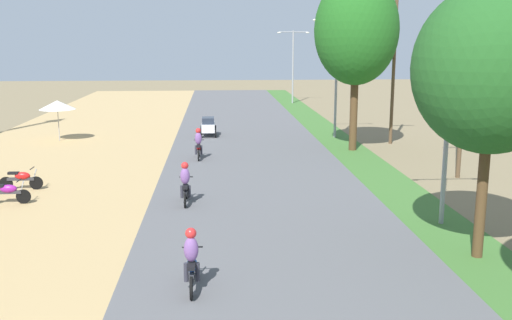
{
  "coord_description": "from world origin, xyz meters",
  "views": [
    {
      "loc": [
        -1.89,
        -3.48,
        6.25
      ],
      "look_at": [
        -0.34,
        18.92,
        1.62
      ],
      "focal_mm": 40.94,
      "sensor_mm": 36.0,
      "label": 1
    }
  ],
  "objects_px": {
    "streetlamp_far": "(293,61)",
    "streetlamp_near": "(450,93)",
    "parked_motorbike_third": "(21,178)",
    "motorbike_ahead_third": "(199,144)",
    "car_hatchback_white": "(208,126)",
    "motorbike_foreground_rider": "(192,260)",
    "utility_pole_far": "(394,64)",
    "motorbike_ahead_second": "(185,184)",
    "vendor_umbrella": "(57,105)",
    "median_tree_third": "(356,31)",
    "streetlamp_mid": "(336,69)",
    "parked_motorbike_second": "(7,191)",
    "median_tree_second": "(492,69)",
    "utility_pole_near": "(465,72)"
  },
  "relations": [
    {
      "from": "median_tree_third",
      "to": "motorbike_foreground_rider",
      "type": "bearing_deg",
      "value": -114.41
    },
    {
      "from": "vendor_umbrella",
      "to": "median_tree_third",
      "type": "distance_m",
      "value": 18.67
    },
    {
      "from": "parked_motorbike_third",
      "to": "motorbike_ahead_third",
      "type": "height_order",
      "value": "motorbike_ahead_third"
    },
    {
      "from": "utility_pole_far",
      "to": "streetlamp_far",
      "type": "bearing_deg",
      "value": 97.37
    },
    {
      "from": "streetlamp_near",
      "to": "vendor_umbrella",
      "type": "bearing_deg",
      "value": 134.07
    },
    {
      "from": "motorbike_ahead_second",
      "to": "motorbike_ahead_third",
      "type": "bearing_deg",
      "value": 88.24
    },
    {
      "from": "median_tree_third",
      "to": "streetlamp_near",
      "type": "bearing_deg",
      "value": -90.5
    },
    {
      "from": "median_tree_second",
      "to": "motorbike_foreground_rider",
      "type": "relative_size",
      "value": 4.32
    },
    {
      "from": "vendor_umbrella",
      "to": "utility_pole_far",
      "type": "distance_m",
      "value": 20.76
    },
    {
      "from": "median_tree_third",
      "to": "motorbike_ahead_third",
      "type": "relative_size",
      "value": 5.42
    },
    {
      "from": "streetlamp_near",
      "to": "utility_pole_far",
      "type": "distance_m",
      "value": 16.27
    },
    {
      "from": "median_tree_third",
      "to": "car_hatchback_white",
      "type": "bearing_deg",
      "value": 146.8
    },
    {
      "from": "utility_pole_far",
      "to": "car_hatchback_white",
      "type": "height_order",
      "value": "utility_pole_far"
    },
    {
      "from": "median_tree_second",
      "to": "utility_pole_near",
      "type": "bearing_deg",
      "value": 70.16
    },
    {
      "from": "median_tree_third",
      "to": "car_hatchback_white",
      "type": "relative_size",
      "value": 4.87
    },
    {
      "from": "streetlamp_near",
      "to": "utility_pole_far",
      "type": "xyz_separation_m",
      "value": [
        3.01,
        15.98,
        0.29
      ]
    },
    {
      "from": "streetlamp_mid",
      "to": "motorbike_ahead_third",
      "type": "height_order",
      "value": "streetlamp_mid"
    },
    {
      "from": "parked_motorbike_second",
      "to": "car_hatchback_white",
      "type": "height_order",
      "value": "car_hatchback_white"
    },
    {
      "from": "median_tree_third",
      "to": "streetlamp_far",
      "type": "height_order",
      "value": "median_tree_third"
    },
    {
      "from": "median_tree_second",
      "to": "motorbike_ahead_third",
      "type": "xyz_separation_m",
      "value": [
        -8.48,
        14.8,
        -4.62
      ]
    },
    {
      "from": "motorbike_foreground_rider",
      "to": "parked_motorbike_third",
      "type": "bearing_deg",
      "value": 125.32
    },
    {
      "from": "parked_motorbike_second",
      "to": "vendor_umbrella",
      "type": "relative_size",
      "value": 0.71
    },
    {
      "from": "vendor_umbrella",
      "to": "utility_pole_far",
      "type": "xyz_separation_m",
      "value": [
        20.5,
        -2.08,
        2.53
      ]
    },
    {
      "from": "car_hatchback_white",
      "to": "motorbike_foreground_rider",
      "type": "distance_m",
      "value": 24.09
    },
    {
      "from": "utility_pole_near",
      "to": "motorbike_foreground_rider",
      "type": "bearing_deg",
      "value": -135.05
    },
    {
      "from": "motorbike_ahead_second",
      "to": "streetlamp_mid",
      "type": "bearing_deg",
      "value": 59.68
    },
    {
      "from": "median_tree_third",
      "to": "car_hatchback_white",
      "type": "xyz_separation_m",
      "value": [
        -8.32,
        5.44,
        -6.01
      ]
    },
    {
      "from": "utility_pole_far",
      "to": "motorbike_foreground_rider",
      "type": "distance_m",
      "value": 24.12
    },
    {
      "from": "median_tree_third",
      "to": "streetlamp_near",
      "type": "relative_size",
      "value": 1.26
    },
    {
      "from": "vendor_umbrella",
      "to": "motorbike_foreground_rider",
      "type": "height_order",
      "value": "vendor_umbrella"
    },
    {
      "from": "streetlamp_far",
      "to": "streetlamp_near",
      "type": "bearing_deg",
      "value": -90.0
    },
    {
      "from": "vendor_umbrella",
      "to": "motorbike_ahead_third",
      "type": "relative_size",
      "value": 1.4
    },
    {
      "from": "motorbike_ahead_third",
      "to": "motorbike_foreground_rider",
      "type": "bearing_deg",
      "value": -89.04
    },
    {
      "from": "vendor_umbrella",
      "to": "motorbike_foreground_rider",
      "type": "xyz_separation_m",
      "value": [
        9.14,
        -22.99,
        -1.45
      ]
    },
    {
      "from": "vendor_umbrella",
      "to": "motorbike_foreground_rider",
      "type": "distance_m",
      "value": 24.78
    },
    {
      "from": "car_hatchback_white",
      "to": "motorbike_foreground_rider",
      "type": "xyz_separation_m",
      "value": [
        -0.15,
        -24.09,
        0.11
      ]
    },
    {
      "from": "streetlamp_near",
      "to": "streetlamp_mid",
      "type": "distance_m",
      "value": 18.22
    },
    {
      "from": "median_tree_second",
      "to": "car_hatchback_white",
      "type": "xyz_separation_m",
      "value": [
        -8.05,
        22.31,
        -4.72
      ]
    },
    {
      "from": "vendor_umbrella",
      "to": "streetlamp_far",
      "type": "relative_size",
      "value": 0.35
    },
    {
      "from": "median_tree_second",
      "to": "utility_pole_far",
      "type": "height_order",
      "value": "utility_pole_far"
    },
    {
      "from": "vendor_umbrella",
      "to": "motorbike_ahead_third",
      "type": "height_order",
      "value": "vendor_umbrella"
    },
    {
      "from": "utility_pole_far",
      "to": "motorbike_ahead_second",
      "type": "xyz_separation_m",
      "value": [
        -11.9,
        -12.96,
        -3.98
      ]
    },
    {
      "from": "parked_motorbike_second",
      "to": "median_tree_third",
      "type": "relative_size",
      "value": 0.18
    },
    {
      "from": "parked_motorbike_third",
      "to": "median_tree_third",
      "type": "relative_size",
      "value": 0.18
    },
    {
      "from": "parked_motorbike_second",
      "to": "median_tree_second",
      "type": "bearing_deg",
      "value": -23.16
    },
    {
      "from": "parked_motorbike_second",
      "to": "utility_pole_near",
      "type": "relative_size",
      "value": 0.19
    },
    {
      "from": "parked_motorbike_third",
      "to": "streetlamp_mid",
      "type": "xyz_separation_m",
      "value": [
        15.89,
        12.5,
        3.91
      ]
    },
    {
      "from": "parked_motorbike_second",
      "to": "vendor_umbrella",
      "type": "xyz_separation_m",
      "value": [
        -1.76,
        14.53,
        1.75
      ]
    },
    {
      "from": "median_tree_third",
      "to": "streetlamp_mid",
      "type": "relative_size",
      "value": 1.28
    },
    {
      "from": "streetlamp_far",
      "to": "median_tree_third",
      "type": "bearing_deg",
      "value": -89.73
    }
  ]
}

